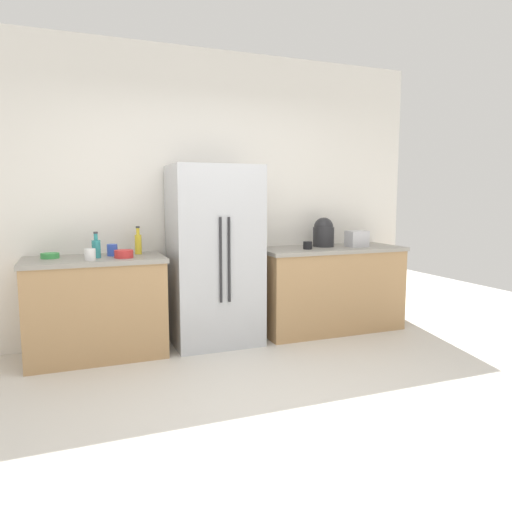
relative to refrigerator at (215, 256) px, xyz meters
name	(u,v)px	position (x,y,z in m)	size (l,w,h in m)	color
ground_plane	(281,412)	(-0.03, -1.63, -0.86)	(9.86, 9.86, 0.00)	beige
kitchen_back_panel	(201,196)	(-0.03, 0.38, 0.58)	(4.83, 0.10, 2.89)	silver
counter_left	(96,307)	(-1.11, 0.01, -0.41)	(1.20, 0.66, 0.90)	tan
counter_right	(329,288)	(1.28, 0.01, -0.41)	(1.56, 0.66, 0.90)	tan
refrigerator	(215,256)	(0.00, 0.00, 0.00)	(0.83, 0.65, 1.73)	#B7BABF
toaster	(357,239)	(1.57, -0.06, 0.12)	(0.21, 0.17, 0.17)	silver
rice_cooker	(323,232)	(1.25, 0.09, 0.19)	(0.23, 0.23, 0.31)	#262628
bottle_a	(138,243)	(-0.70, 0.13, 0.14)	(0.06, 0.06, 0.26)	yellow
bottle_b	(96,248)	(-1.09, -0.03, 0.12)	(0.07, 0.07, 0.23)	teal
cup_a	(308,245)	(0.97, -0.08, 0.07)	(0.09, 0.09, 0.08)	black
cup_b	(90,254)	(-1.14, -0.16, 0.08)	(0.09, 0.09, 0.10)	white
cup_c	(112,250)	(-0.94, 0.08, 0.09)	(0.09, 0.09, 0.11)	blue
bowl_a	(50,256)	(-1.47, 0.09, 0.06)	(0.15, 0.15, 0.05)	green
bowl_b	(124,254)	(-0.86, -0.10, 0.07)	(0.16, 0.16, 0.07)	red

